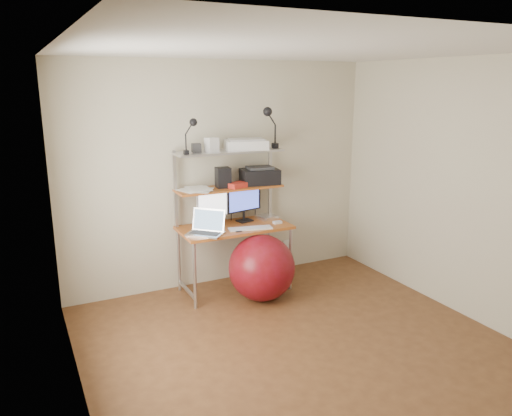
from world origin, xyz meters
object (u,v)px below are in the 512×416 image
at_px(laptop, 207,228).
at_px(exercise_ball, 262,268).
at_px(printer, 260,176).
at_px(monitor_black, 244,201).
at_px(monitor_silver, 213,207).

height_order(laptop, exercise_ball, laptop).
bearing_deg(exercise_ball, printer, 65.56).
distance_m(monitor_black, printer, 0.34).
relative_size(monitor_black, laptop, 1.00).
height_order(monitor_silver, monitor_black, monitor_black).
bearing_deg(exercise_ball, monitor_black, 86.68).
xyz_separation_m(monitor_black, laptop, (-0.54, -0.26, -0.17)).
distance_m(monitor_silver, printer, 0.66).
distance_m(monitor_black, exercise_ball, 0.79).
bearing_deg(monitor_black, exercise_ball, -104.80).
bearing_deg(laptop, exercise_ball, 19.25).
bearing_deg(exercise_ball, laptop, 154.87).
distance_m(monitor_silver, exercise_ball, 0.84).
bearing_deg(monitor_silver, monitor_black, 2.57).
bearing_deg(printer, exercise_ball, -105.75).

